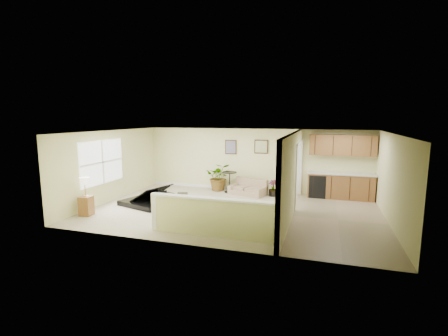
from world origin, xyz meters
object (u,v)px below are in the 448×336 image
(piano_bench, at_px, (182,201))
(palm_plant, at_px, (219,177))
(piano, at_px, (149,186))
(accent_table, at_px, (230,179))
(lamp_stand, at_px, (86,199))
(small_plant, at_px, (273,189))
(loveseat, at_px, (248,187))

(piano_bench, bearing_deg, palm_plant, 82.44)
(piano, xyz_separation_m, accent_table, (2.18, 2.43, -0.10))
(palm_plant, distance_m, lamp_stand, 5.21)
(palm_plant, xyz_separation_m, small_plant, (2.25, -0.30, -0.29))
(piano, distance_m, palm_plant, 3.11)
(lamp_stand, bearing_deg, accent_table, 51.86)
(piano_bench, distance_m, palm_plant, 2.84)
(piano, relative_size, piano_bench, 3.20)
(accent_table, height_order, small_plant, accent_table)
(accent_table, relative_size, palm_plant, 0.68)
(piano, distance_m, loveseat, 3.76)
(lamp_stand, bearing_deg, piano, 57.56)
(loveseat, height_order, palm_plant, palm_plant)
(palm_plant, xyz_separation_m, lamp_stand, (-2.80, -4.39, -0.06))
(lamp_stand, bearing_deg, piano_bench, 33.34)
(palm_plant, bearing_deg, piano_bench, -97.56)
(piano_bench, xyz_separation_m, loveseat, (1.66, 2.47, 0.07))
(palm_plant, bearing_deg, lamp_stand, -122.54)
(loveseat, height_order, lamp_stand, lamp_stand)
(loveseat, distance_m, palm_plant, 1.35)
(loveseat, distance_m, small_plant, 0.96)
(accent_table, bearing_deg, small_plant, -3.86)
(palm_plant, relative_size, small_plant, 1.96)
(piano, relative_size, accent_table, 2.64)
(piano, height_order, loveseat, piano)
(piano_bench, bearing_deg, small_plant, 43.56)
(lamp_stand, bearing_deg, loveseat, 44.87)
(lamp_stand, bearing_deg, small_plant, 39.00)
(accent_table, height_order, palm_plant, palm_plant)
(piano, xyz_separation_m, piano_bench, (1.30, -0.18, -0.40))
(piano_bench, height_order, lamp_stand, lamp_stand)
(palm_plant, bearing_deg, piano, -122.61)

